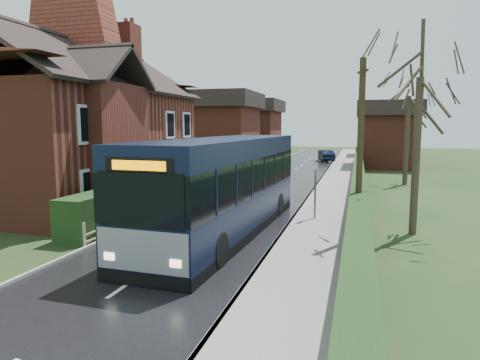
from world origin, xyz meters
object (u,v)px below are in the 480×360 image
(bus_stop_sign, at_px, (316,175))
(car_green, at_px, (188,197))
(bus, at_px, (224,187))
(brick_house, at_px, (80,122))
(car_silver, at_px, (237,180))
(telegraph_pole, at_px, (360,151))

(bus_stop_sign, bearing_deg, car_green, -178.18)
(bus, bearing_deg, bus_stop_sign, 46.20)
(car_green, bearing_deg, bus, -42.04)
(brick_house, bearing_deg, car_silver, 37.07)
(brick_house, height_order, car_green, brick_house)
(bus_stop_sign, bearing_deg, telegraph_pole, -52.41)
(brick_house, xyz_separation_m, bus, (9.53, -4.53, -2.55))
(bus, relative_size, car_silver, 2.75)
(bus, height_order, car_silver, bus)
(brick_house, xyz_separation_m, telegraph_pole, (14.53, -4.47, -1.10))
(car_green, distance_m, bus_stop_sign, 6.31)
(brick_house, relative_size, bus, 1.19)
(brick_house, distance_m, bus, 10.86)
(car_green, bearing_deg, brick_house, 179.13)
(car_green, height_order, bus_stop_sign, bus_stop_sign)
(car_green, relative_size, telegraph_pole, 0.75)
(brick_house, height_order, car_silver, brick_house)
(telegraph_pole, bearing_deg, brick_house, 141.22)
(bus, distance_m, telegraph_pole, 5.21)
(bus, height_order, bus_stop_sign, bus)
(brick_house, height_order, telegraph_pole, brick_house)
(car_silver, height_order, bus_stop_sign, bus_stop_sign)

